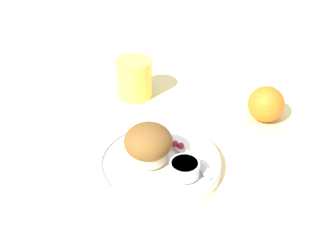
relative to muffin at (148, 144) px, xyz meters
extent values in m
plane|color=beige|center=(0.02, 0.01, -0.05)|extent=(3.00, 3.00, 0.00)
cylinder|color=white|center=(0.02, 0.01, -0.04)|extent=(0.22, 0.22, 0.01)
torus|color=white|center=(0.02, 0.01, -0.03)|extent=(0.21, 0.21, 0.01)
cylinder|color=beige|center=(0.00, 0.00, -0.02)|extent=(0.07, 0.07, 0.03)
ellipsoid|color=brown|center=(0.00, 0.00, 0.01)|extent=(0.08, 0.08, 0.06)
cylinder|color=silver|center=(0.07, -0.01, -0.02)|extent=(0.05, 0.05, 0.02)
cylinder|color=beige|center=(0.07, -0.01, -0.01)|extent=(0.04, 0.04, 0.00)
sphere|color=maroon|center=(0.03, 0.05, -0.03)|extent=(0.01, 0.01, 0.01)
sphere|color=maroon|center=(0.04, 0.05, -0.03)|extent=(0.01, 0.01, 0.01)
cube|color=#B7B7BC|center=(0.03, 0.05, -0.03)|extent=(0.18, 0.11, 0.00)
sphere|color=orange|center=(0.14, 0.24, -0.01)|extent=(0.07, 0.07, 0.07)
cylinder|color=#EAD14C|center=(-0.15, 0.20, -0.01)|extent=(0.08, 0.08, 0.09)
camera|label=1|loc=(0.25, -0.43, 0.40)|focal=40.00mm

